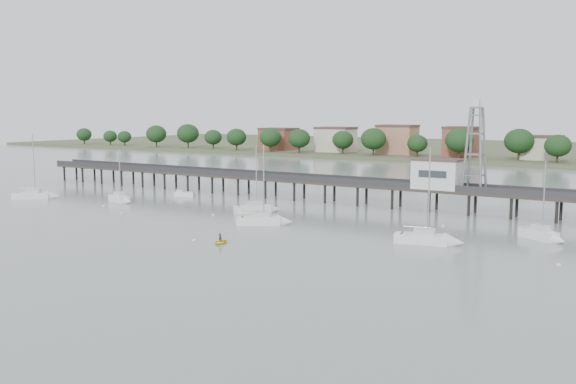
% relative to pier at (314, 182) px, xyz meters
% --- Properties ---
extents(ground_plane, '(500.00, 500.00, 0.00)m').
position_rel_pier_xyz_m(ground_plane, '(0.00, -60.00, -3.79)').
color(ground_plane, gray).
rests_on(ground_plane, ground).
extents(pier, '(150.00, 5.00, 5.50)m').
position_rel_pier_xyz_m(pier, '(0.00, 0.00, 0.00)').
color(pier, '#2D2823').
rests_on(pier, ground).
extents(pier_building, '(8.40, 5.40, 5.30)m').
position_rel_pier_xyz_m(pier_building, '(25.00, 0.00, 2.87)').
color(pier_building, silver).
rests_on(pier_building, ground).
extents(lattice_tower, '(3.20, 3.20, 15.50)m').
position_rel_pier_xyz_m(lattice_tower, '(31.50, 0.00, 7.31)').
color(lattice_tower, slate).
rests_on(lattice_tower, ground).
extents(sailboat_c, '(7.88, 6.33, 13.13)m').
position_rel_pier_xyz_m(sailboat_c, '(7.89, -27.30, -3.15)').
color(sailboat_c, white).
rests_on(sailboat_c, ground).
extents(sailboat_b, '(6.71, 3.32, 10.83)m').
position_rel_pier_xyz_m(sailboat_b, '(-29.98, -22.36, -3.14)').
color(sailboat_b, white).
rests_on(sailboat_b, ground).
extents(sailboat_a, '(8.02, 7.21, 13.83)m').
position_rel_pier_xyz_m(sailboat_a, '(-48.04, -27.45, -3.16)').
color(sailboat_a, white).
rests_on(sailboat_a, ground).
extents(sailboat_e, '(6.80, 5.34, 11.39)m').
position_rel_pier_xyz_m(sailboat_e, '(46.55, -17.23, -3.14)').
color(sailboat_e, white).
rests_on(sailboat_e, ground).
extents(sailboat_d, '(8.55, 4.19, 13.59)m').
position_rel_pier_xyz_m(sailboat_d, '(34.71, -27.77, -3.15)').
color(sailboat_d, white).
rests_on(sailboat_d, ground).
extents(sailboat_f, '(6.50, 6.99, 12.32)m').
position_rel_pier_xyz_m(sailboat_f, '(-0.29, -18.00, -3.15)').
color(sailboat_f, white).
rests_on(sailboat_f, ground).
extents(white_tender, '(4.45, 3.19, 1.60)m').
position_rel_pier_xyz_m(white_tender, '(-25.95, -9.08, -3.30)').
color(white_tender, white).
rests_on(white_tender, ground).
extents(yellow_dinghy, '(2.09, 1.05, 2.81)m').
position_rel_pier_xyz_m(yellow_dinghy, '(10.49, -42.64, -3.79)').
color(yellow_dinghy, yellow).
rests_on(yellow_dinghy, ground).
extents(dinghy_occupant, '(0.68, 1.26, 0.29)m').
position_rel_pier_xyz_m(dinghy_occupant, '(10.49, -42.64, -3.79)').
color(dinghy_occupant, black).
rests_on(dinghy_occupant, ground).
extents(mooring_buoys, '(80.57, 29.55, 0.39)m').
position_rel_pier_xyz_m(mooring_buoys, '(5.66, -28.83, -3.71)').
color(mooring_buoys, '#F4F1BE').
rests_on(mooring_buoys, ground).
extents(far_shore, '(500.00, 170.00, 10.40)m').
position_rel_pier_xyz_m(far_shore, '(0.36, 179.58, -2.85)').
color(far_shore, '#475133').
rests_on(far_shore, ground).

